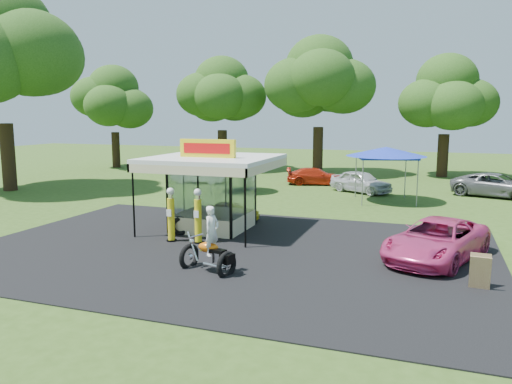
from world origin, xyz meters
TOP-DOWN VIEW (x-y plane):
  - ground at (0.00, 0.00)m, footprint 120.00×120.00m
  - asphalt_apron at (0.00, 2.00)m, footprint 20.00×14.00m
  - gas_station_kiosk at (-2.00, 4.99)m, footprint 5.40×5.40m
  - gas_pump_left at (-2.71, 2.37)m, footprint 0.43×0.43m
  - gas_pump_right at (-1.53, 2.48)m, footprint 0.43×0.43m
  - motorcycle at (0.54, -0.80)m, footprint 2.08×1.41m
  - spare_tires at (-2.98, 3.58)m, footprint 1.05×0.94m
  - a_frame_sign at (8.89, 0.45)m, footprint 0.61×0.57m
  - kiosk_car at (-2.00, 7.20)m, footprint 2.82×1.13m
  - pink_sedan at (7.65, 3.29)m, footprint 4.19×5.87m
  - bg_car_a at (-9.69, 19.22)m, footprint 4.32×2.04m
  - bg_car_b at (-0.97, 21.35)m, footprint 4.69×2.85m
  - bg_car_c at (2.80, 18.56)m, footprint 4.67×3.70m
  - bg_car_d at (11.30, 19.67)m, footprint 5.96×4.06m
  - tent_west at (-5.50, 15.94)m, footprint 3.95×3.95m
  - tent_east at (4.67, 15.44)m, footprint 4.77×4.77m
  - oak_far_a at (-22.77, 27.01)m, footprint 8.34×8.34m
  - oak_far_b at (-11.87, 28.77)m, footprint 8.80×8.80m
  - oak_far_c at (-2.42, 28.39)m, footprint 10.04×10.04m
  - oak_far_d at (8.10, 29.81)m, footprint 8.46×8.46m
  - oak_near at (-20.48, 11.30)m, footprint 11.98×11.98m

SIDE VIEW (x-z plane):
  - ground at x=0.00m, z-range 0.00..0.00m
  - asphalt_apron at x=0.00m, z-range 0.00..0.04m
  - spare_tires at x=-2.98m, z-range -0.01..0.84m
  - kiosk_car at x=-2.00m, z-range 0.00..0.96m
  - a_frame_sign at x=8.89m, z-range 0.01..1.08m
  - bg_car_b at x=-0.97m, z-range 0.00..1.27m
  - bg_car_a at x=-9.69m, z-range 0.00..1.37m
  - pink_sedan at x=7.65m, z-range 0.00..1.49m
  - bg_car_c at x=2.80m, z-range 0.00..1.49m
  - bg_car_d at x=11.30m, z-range 0.00..1.52m
  - motorcycle at x=0.54m, z-range -0.26..2.10m
  - gas_pump_left at x=-2.71m, z-range -0.05..2.24m
  - gas_pump_right at x=-1.53m, z-range -0.05..2.25m
  - gas_station_kiosk at x=-2.00m, z-range -0.31..3.87m
  - tent_west at x=-5.50m, z-range 1.12..3.88m
  - tent_east at x=4.67m, z-range 1.35..4.69m
  - oak_far_a at x=-22.77m, z-range 1.35..11.24m
  - oak_far_d at x=8.10m, z-range 1.38..11.46m
  - oak_far_b at x=-11.87m, z-range 1.45..11.95m
  - oak_far_c at x=-2.42m, z-range 1.59..13.43m
  - oak_near at x=-20.48m, z-range 1.75..15.54m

